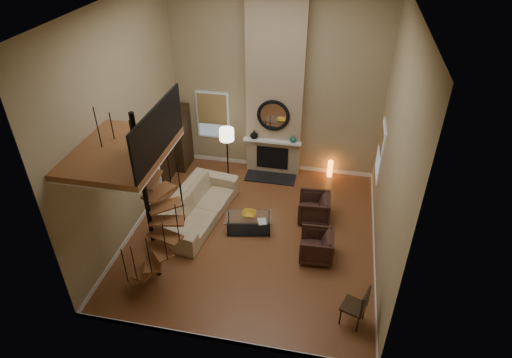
% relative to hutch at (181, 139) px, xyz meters
% --- Properties ---
extents(ground, '(6.00, 6.50, 0.01)m').
position_rel_hutch_xyz_m(ground, '(2.82, -2.77, -0.95)').
color(ground, '#93572F').
rests_on(ground, ground).
extents(back_wall, '(6.00, 0.02, 5.50)m').
position_rel_hutch_xyz_m(back_wall, '(2.82, 0.48, 1.80)').
color(back_wall, tan).
rests_on(back_wall, ground).
extents(front_wall, '(6.00, 0.02, 5.50)m').
position_rel_hutch_xyz_m(front_wall, '(2.82, -6.02, 1.80)').
color(front_wall, tan).
rests_on(front_wall, ground).
extents(left_wall, '(0.02, 6.50, 5.50)m').
position_rel_hutch_xyz_m(left_wall, '(-0.18, -2.77, 1.80)').
color(left_wall, tan).
rests_on(left_wall, ground).
extents(right_wall, '(0.02, 6.50, 5.50)m').
position_rel_hutch_xyz_m(right_wall, '(5.82, -2.77, 1.80)').
color(right_wall, tan).
rests_on(right_wall, ground).
extents(ceiling, '(6.00, 6.50, 0.01)m').
position_rel_hutch_xyz_m(ceiling, '(2.82, -2.77, 4.54)').
color(ceiling, silver).
rests_on(ceiling, back_wall).
extents(baseboard_back, '(6.00, 0.02, 0.12)m').
position_rel_hutch_xyz_m(baseboard_back, '(2.82, 0.47, -0.89)').
color(baseboard_back, white).
rests_on(baseboard_back, ground).
extents(baseboard_front, '(6.00, 0.02, 0.12)m').
position_rel_hutch_xyz_m(baseboard_front, '(2.82, -6.01, -0.89)').
color(baseboard_front, white).
rests_on(baseboard_front, ground).
extents(baseboard_left, '(0.02, 6.50, 0.12)m').
position_rel_hutch_xyz_m(baseboard_left, '(-0.17, -2.77, -0.89)').
color(baseboard_left, white).
rests_on(baseboard_left, ground).
extents(baseboard_right, '(0.02, 6.50, 0.12)m').
position_rel_hutch_xyz_m(baseboard_right, '(5.81, -2.77, -0.89)').
color(baseboard_right, white).
rests_on(baseboard_right, ground).
extents(chimney_breast, '(1.60, 0.38, 5.50)m').
position_rel_hutch_xyz_m(chimney_breast, '(2.82, 0.29, 1.80)').
color(chimney_breast, tan).
rests_on(chimney_breast, ground).
extents(hearth, '(1.50, 0.60, 0.04)m').
position_rel_hutch_xyz_m(hearth, '(2.82, -0.20, -0.93)').
color(hearth, black).
rests_on(hearth, ground).
extents(firebox, '(0.95, 0.02, 0.72)m').
position_rel_hutch_xyz_m(firebox, '(2.82, 0.09, -0.40)').
color(firebox, black).
rests_on(firebox, chimney_breast).
extents(mantel, '(1.70, 0.18, 0.06)m').
position_rel_hutch_xyz_m(mantel, '(2.82, 0.01, 0.20)').
color(mantel, white).
rests_on(mantel, chimney_breast).
extents(mirror_frame, '(0.94, 0.10, 0.94)m').
position_rel_hutch_xyz_m(mirror_frame, '(2.82, 0.07, 1.00)').
color(mirror_frame, black).
rests_on(mirror_frame, chimney_breast).
extents(mirror_disc, '(0.80, 0.01, 0.80)m').
position_rel_hutch_xyz_m(mirror_disc, '(2.82, 0.08, 1.00)').
color(mirror_disc, white).
rests_on(mirror_disc, chimney_breast).
extents(vase_left, '(0.24, 0.24, 0.25)m').
position_rel_hutch_xyz_m(vase_left, '(2.27, 0.05, 0.35)').
color(vase_left, black).
rests_on(vase_left, mantel).
extents(vase_right, '(0.20, 0.20, 0.21)m').
position_rel_hutch_xyz_m(vase_right, '(3.42, 0.05, 0.33)').
color(vase_right, '#17504E').
rests_on(vase_right, mantel).
extents(window_back, '(1.02, 0.06, 1.52)m').
position_rel_hutch_xyz_m(window_back, '(0.92, 0.46, 0.67)').
color(window_back, white).
rests_on(window_back, back_wall).
extents(window_right, '(0.06, 1.02, 1.52)m').
position_rel_hutch_xyz_m(window_right, '(5.79, -0.77, 0.68)').
color(window_right, white).
rests_on(window_right, right_wall).
extents(entry_door, '(0.10, 1.05, 2.16)m').
position_rel_hutch_xyz_m(entry_door, '(-0.14, -0.97, 0.10)').
color(entry_door, white).
rests_on(entry_door, ground).
extents(loft, '(1.70, 2.20, 1.09)m').
position_rel_hutch_xyz_m(loft, '(0.77, -4.57, 2.29)').
color(loft, brown).
rests_on(loft, left_wall).
extents(spiral_stair, '(1.47, 1.47, 4.06)m').
position_rel_hutch_xyz_m(spiral_stair, '(1.04, -4.56, 0.83)').
color(spiral_stair, black).
rests_on(spiral_stair, ground).
extents(hutch, '(0.42, 0.89, 1.98)m').
position_rel_hutch_xyz_m(hutch, '(0.00, 0.00, 0.00)').
color(hutch, black).
rests_on(hutch, ground).
extents(sofa, '(1.55, 3.06, 0.85)m').
position_rel_hutch_xyz_m(sofa, '(1.28, -2.42, -0.55)').
color(sofa, tan).
rests_on(sofa, ground).
extents(armchair_near, '(0.86, 0.84, 0.75)m').
position_rel_hutch_xyz_m(armchair_near, '(4.34, -1.86, -0.60)').
color(armchair_near, '#3C221B').
rests_on(armchair_near, ground).
extents(armchair_far, '(0.82, 0.80, 0.71)m').
position_rel_hutch_xyz_m(armchair_far, '(4.52, -3.31, -0.60)').
color(armchair_far, '#3C221B').
rests_on(armchair_far, ground).
extents(coffee_table, '(1.28, 0.81, 0.45)m').
position_rel_hutch_xyz_m(coffee_table, '(2.69, -2.67, -0.67)').
color(coffee_table, silver).
rests_on(coffee_table, ground).
extents(bowl, '(0.36, 0.36, 0.09)m').
position_rel_hutch_xyz_m(bowl, '(2.69, -2.62, -0.45)').
color(bowl, gold).
rests_on(bowl, coffee_table).
extents(book, '(0.28, 0.32, 0.03)m').
position_rel_hutch_xyz_m(book, '(3.04, -2.82, -0.49)').
color(book, gray).
rests_on(book, coffee_table).
extents(floor_lamp, '(0.41, 0.41, 1.72)m').
position_rel_hutch_xyz_m(floor_lamp, '(1.61, -0.55, 0.46)').
color(floor_lamp, black).
rests_on(floor_lamp, ground).
extents(accent_lamp, '(0.15, 0.15, 0.54)m').
position_rel_hutch_xyz_m(accent_lamp, '(4.56, 0.29, -0.70)').
color(accent_lamp, orange).
rests_on(accent_lamp, ground).
extents(side_chair, '(0.56, 0.56, 0.96)m').
position_rel_hutch_xyz_m(side_chair, '(5.40, -5.03, -0.42)').
color(side_chair, black).
rests_on(side_chair, ground).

